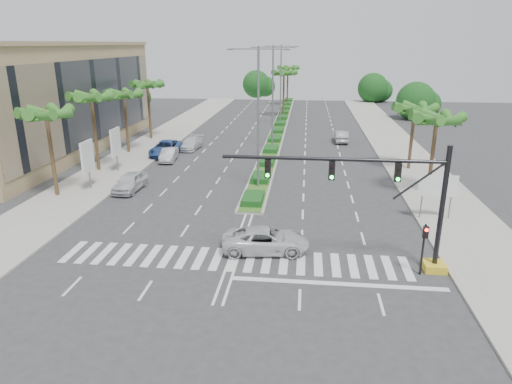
% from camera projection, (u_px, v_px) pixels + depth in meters
% --- Properties ---
extents(ground, '(160.00, 160.00, 0.00)m').
position_uv_depth(ground, '(233.00, 260.00, 27.06)').
color(ground, '#333335').
rests_on(ground, ground).
extents(footpath_right, '(6.00, 120.00, 0.15)m').
position_uv_depth(footpath_right, '(420.00, 174.00, 44.33)').
color(footpath_right, gray).
rests_on(footpath_right, ground).
extents(footpath_left, '(6.00, 120.00, 0.15)m').
position_uv_depth(footpath_left, '(119.00, 166.00, 47.51)').
color(footpath_left, gray).
rests_on(footpath_left, ground).
extents(median, '(2.20, 75.00, 0.20)m').
position_uv_depth(median, '(280.00, 127.00, 69.52)').
color(median, gray).
rests_on(median, ground).
extents(median_grass, '(1.80, 75.00, 0.04)m').
position_uv_depth(median_grass, '(280.00, 126.00, 69.49)').
color(median_grass, '#30571E').
rests_on(median_grass, median).
extents(building, '(12.00, 36.00, 12.00)m').
position_uv_depth(building, '(45.00, 100.00, 52.46)').
color(building, tan).
rests_on(building, ground).
extents(signal_gantry, '(12.60, 1.20, 7.20)m').
position_uv_depth(signal_gantry, '(399.00, 211.00, 25.01)').
color(signal_gantry, gold).
rests_on(signal_gantry, ground).
extents(pedestrian_signal, '(0.28, 0.36, 3.00)m').
position_uv_depth(pedestrian_signal, '(424.00, 241.00, 24.67)').
color(pedestrian_signal, black).
rests_on(pedestrian_signal, ground).
extents(direction_sign, '(2.70, 0.11, 3.40)m').
position_uv_depth(direction_sign, '(438.00, 188.00, 32.43)').
color(direction_sign, slate).
rests_on(direction_sign, ground).
extents(billboard_near, '(0.18, 2.10, 4.35)m').
position_uv_depth(billboard_near, '(87.00, 157.00, 38.98)').
color(billboard_near, slate).
rests_on(billboard_near, ground).
extents(billboard_far, '(0.18, 2.10, 4.35)m').
position_uv_depth(billboard_far, '(116.00, 143.00, 44.65)').
color(billboard_far, slate).
rests_on(billboard_far, ground).
extents(palm_left_near, '(4.57, 4.68, 7.55)m').
position_uv_depth(palm_left_near, '(46.00, 117.00, 36.14)').
color(palm_left_near, brown).
rests_on(palm_left_near, ground).
extents(palm_left_mid, '(4.57, 4.68, 7.95)m').
position_uv_depth(palm_left_mid, '(91.00, 100.00, 43.58)').
color(palm_left_mid, brown).
rests_on(palm_left_mid, ground).
extents(palm_left_far, '(4.57, 4.68, 7.35)m').
position_uv_depth(palm_left_far, '(124.00, 97.00, 51.31)').
color(palm_left_far, brown).
rests_on(palm_left_far, ground).
extents(palm_left_end, '(4.57, 4.68, 7.75)m').
position_uv_depth(palm_left_end, '(148.00, 87.00, 58.75)').
color(palm_left_end, brown).
rests_on(palm_left_end, ground).
extents(palm_right_near, '(4.57, 4.68, 7.05)m').
position_uv_depth(palm_right_near, '(437.00, 122.00, 36.83)').
color(palm_right_near, brown).
rests_on(palm_right_near, ground).
extents(palm_right_far, '(4.57, 4.68, 6.75)m').
position_uv_depth(palm_right_far, '(415.00, 111.00, 44.47)').
color(palm_right_far, brown).
rests_on(palm_right_far, ground).
extents(palm_median_a, '(4.57, 4.68, 8.05)m').
position_uv_depth(palm_median_a, '(284.00, 75.00, 76.76)').
color(palm_median_a, brown).
rests_on(palm_median_a, ground).
extents(palm_median_b, '(4.57, 4.68, 8.05)m').
position_uv_depth(palm_median_b, '(288.00, 70.00, 90.93)').
color(palm_median_b, brown).
rests_on(palm_median_b, ground).
extents(streetlight_near, '(5.10, 0.25, 12.00)m').
position_uv_depth(streetlight_near, '(258.00, 111.00, 38.16)').
color(streetlight_near, slate).
rests_on(streetlight_near, ground).
extents(streetlight_mid, '(5.10, 0.25, 12.00)m').
position_uv_depth(streetlight_mid, '(273.00, 92.00, 53.27)').
color(streetlight_mid, slate).
rests_on(streetlight_mid, ground).
extents(streetlight_far, '(5.10, 0.25, 12.00)m').
position_uv_depth(streetlight_far, '(281.00, 81.00, 68.38)').
color(streetlight_far, slate).
rests_on(streetlight_far, ground).
extents(car_parked_a, '(2.04, 4.68, 1.57)m').
position_uv_depth(car_parked_a, '(130.00, 182.00, 39.51)').
color(car_parked_a, silver).
rests_on(car_parked_a, ground).
extents(car_parked_b, '(1.86, 4.33, 1.39)m').
position_uv_depth(car_parked_b, '(169.00, 155.00, 49.53)').
color(car_parked_b, '#B8B7BD').
rests_on(car_parked_b, ground).
extents(car_parked_c, '(2.85, 5.99, 1.65)m').
position_uv_depth(car_parked_c, '(166.00, 148.00, 51.93)').
color(car_parked_c, '#325499').
rests_on(car_parked_c, ground).
extents(car_parked_d, '(2.44, 4.98, 1.39)m').
position_uv_depth(car_parked_d, '(191.00, 143.00, 55.04)').
color(car_parked_d, silver).
rests_on(car_parked_d, ground).
extents(car_crossing, '(5.62, 3.07, 1.49)m').
position_uv_depth(car_crossing, '(266.00, 240.00, 27.95)').
color(car_crossing, silver).
rests_on(car_crossing, ground).
extents(car_right, '(1.64, 4.57, 1.50)m').
position_uv_depth(car_right, '(341.00, 136.00, 58.95)').
color(car_right, '#A0A0A4').
rests_on(car_right, ground).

